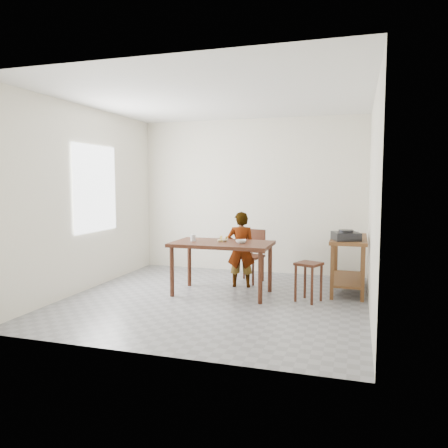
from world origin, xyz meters
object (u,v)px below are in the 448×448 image
(prep_counter, at_px, (348,264))
(dining_chair, at_px, (248,256))
(dining_table, at_px, (222,268))
(child, at_px, (241,249))
(stool, at_px, (308,282))

(prep_counter, height_order, dining_chair, dining_chair)
(dining_table, xyz_separation_m, dining_chair, (0.18, 0.85, 0.04))
(child, relative_size, dining_chair, 1.38)
(child, xyz_separation_m, dining_chair, (0.04, 0.34, -0.16))
(dining_table, relative_size, prep_counter, 1.17)
(prep_counter, distance_m, stool, 0.89)
(prep_counter, bearing_deg, dining_table, -157.85)
(prep_counter, relative_size, dining_chair, 1.43)
(child, xyz_separation_m, stool, (1.08, -0.54, -0.31))
(dining_chair, height_order, stool, dining_chair)
(child, distance_m, stool, 1.25)
(stool, bearing_deg, prep_counter, 55.72)
(dining_table, relative_size, child, 1.21)
(prep_counter, height_order, child, child)
(child, relative_size, stool, 2.18)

